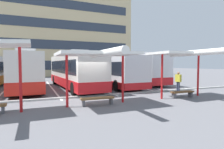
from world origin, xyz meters
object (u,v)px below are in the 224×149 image
at_px(coach_bus_1, 27,72).
at_px(coach_bus_2, 73,71).
at_px(waiting_shelter_1, 98,55).
at_px(bench_2, 182,93).
at_px(coach_bus_3, 110,71).
at_px(coach_bus_4, 134,69).
at_px(waiting_passenger_1, 178,80).
at_px(bench_1, 97,99).
at_px(waiting_shelter_2, 184,54).

height_order(coach_bus_1, coach_bus_2, coach_bus_2).
distance_m(waiting_shelter_1, bench_2, 6.75).
bearing_deg(coach_bus_2, waiting_shelter_1, -92.23).
distance_m(coach_bus_3, waiting_shelter_1, 9.66).
height_order(coach_bus_1, waiting_shelter_1, coach_bus_1).
height_order(coach_bus_4, waiting_shelter_1, coach_bus_4).
distance_m(waiting_shelter_1, waiting_passenger_1, 8.55).
bearing_deg(waiting_passenger_1, coach_bus_2, 141.36).
bearing_deg(coach_bus_3, waiting_passenger_1, -59.37).
distance_m(coach_bus_1, bench_2, 13.28).
bearing_deg(waiting_passenger_1, coach_bus_1, 152.41).
relative_size(coach_bus_3, waiting_shelter_1, 2.19).
bearing_deg(bench_2, coach_bus_3, 102.85).
bearing_deg(bench_1, bench_2, -0.56).
bearing_deg(waiting_shelter_1, coach_bus_4, 50.81).
distance_m(bench_1, waiting_passenger_1, 8.32).
bearing_deg(bench_2, bench_1, 179.44).
distance_m(coach_bus_2, bench_1, 8.45).
relative_size(coach_bus_2, coach_bus_4, 1.15).
xyz_separation_m(coach_bus_2, coach_bus_3, (4.00, 0.06, -0.05)).
bearing_deg(bench_1, coach_bus_2, 87.74).
height_order(coach_bus_4, waiting_passenger_1, coach_bus_4).
height_order(coach_bus_3, bench_1, coach_bus_3).
distance_m(coach_bus_4, bench_2, 10.10).
xyz_separation_m(coach_bus_1, coach_bus_3, (8.21, -0.02, -0.04)).
relative_size(coach_bus_4, waiting_passenger_1, 6.25).
bearing_deg(waiting_shelter_2, bench_2, 90.00).
distance_m(bench_1, bench_2, 6.26).
bearing_deg(bench_1, coach_bus_4, 50.41).
bearing_deg(coach_bus_3, coach_bus_2, -179.17).
relative_size(coach_bus_4, waiting_shelter_2, 2.36).
relative_size(coach_bus_1, waiting_shelter_1, 1.95).
relative_size(coach_bus_2, waiting_shelter_2, 2.71).
xyz_separation_m(coach_bus_1, coach_bus_2, (4.20, -0.07, 0.01)).
xyz_separation_m(waiting_shelter_1, waiting_shelter_2, (6.26, -0.01, 0.15)).
height_order(coach_bus_4, waiting_shelter_2, coach_bus_4).
relative_size(coach_bus_4, bench_1, 5.46).
relative_size(waiting_shelter_1, waiting_passenger_1, 3.05).
height_order(coach_bus_1, coach_bus_4, coach_bus_4).
bearing_deg(coach_bus_2, waiting_shelter_2, -55.05).
bearing_deg(bench_2, coach_bus_4, 79.52).
distance_m(coach_bus_4, waiting_passenger_1, 7.60).
relative_size(coach_bus_3, waiting_passenger_1, 6.68).
bearing_deg(waiting_shelter_2, coach_bus_4, 79.61).
distance_m(coach_bus_1, waiting_shelter_1, 9.47).
bearing_deg(coach_bus_4, coach_bus_1, -173.52).
relative_size(coach_bus_2, waiting_passenger_1, 7.18).
bearing_deg(waiting_shelter_2, coach_bus_2, 124.95).
bearing_deg(waiting_shelter_2, coach_bus_3, 102.73).
xyz_separation_m(coach_bus_4, waiting_shelter_2, (-1.82, -9.92, 1.28)).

